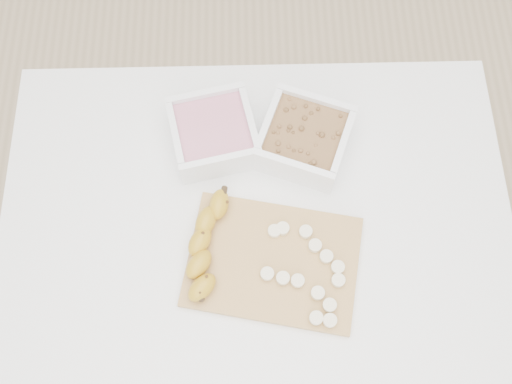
{
  "coord_description": "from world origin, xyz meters",
  "views": [
    {
      "loc": [
        -0.01,
        -0.36,
        1.8
      ],
      "look_at": [
        0.0,
        0.03,
        0.81
      ],
      "focal_mm": 40.0,
      "sensor_mm": 36.0,
      "label": 1
    }
  ],
  "objects_px": {
    "table": "(256,232)",
    "bowl_yogurt": "(214,133)",
    "bowl_granola": "(304,138)",
    "cutting_board": "(273,262)",
    "banana": "(206,247)"
  },
  "relations": [
    {
      "from": "cutting_board",
      "to": "bowl_granola",
      "type": "bearing_deg",
      "value": 73.92
    },
    {
      "from": "table",
      "to": "bowl_granola",
      "type": "xyz_separation_m",
      "value": [
        0.1,
        0.15,
        0.14
      ]
    },
    {
      "from": "banana",
      "to": "bowl_granola",
      "type": "bearing_deg",
      "value": 70.76
    },
    {
      "from": "bowl_granola",
      "to": "banana",
      "type": "relative_size",
      "value": 1.0
    },
    {
      "from": "cutting_board",
      "to": "table",
      "type": "bearing_deg",
      "value": 107.68
    },
    {
      "from": "table",
      "to": "bowl_granola",
      "type": "height_order",
      "value": "bowl_granola"
    },
    {
      "from": "table",
      "to": "bowl_granola",
      "type": "bearing_deg",
      "value": 56.79
    },
    {
      "from": "bowl_granola",
      "to": "cutting_board",
      "type": "bearing_deg",
      "value": -106.08
    },
    {
      "from": "table",
      "to": "banana",
      "type": "distance_m",
      "value": 0.17
    },
    {
      "from": "bowl_yogurt",
      "to": "bowl_granola",
      "type": "xyz_separation_m",
      "value": [
        0.18,
        -0.02,
        0.0
      ]
    },
    {
      "from": "table",
      "to": "bowl_granola",
      "type": "relative_size",
      "value": 4.71
    },
    {
      "from": "table",
      "to": "bowl_yogurt",
      "type": "xyz_separation_m",
      "value": [
        -0.08,
        0.17,
        0.13
      ]
    },
    {
      "from": "bowl_yogurt",
      "to": "bowl_granola",
      "type": "relative_size",
      "value": 0.9
    },
    {
      "from": "bowl_granola",
      "to": "cutting_board",
      "type": "distance_m",
      "value": 0.25
    },
    {
      "from": "table",
      "to": "bowl_yogurt",
      "type": "height_order",
      "value": "bowl_yogurt"
    }
  ]
}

